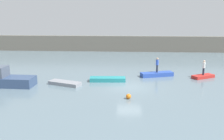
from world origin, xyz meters
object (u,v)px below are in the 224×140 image
at_px(person_white_shirt, 204,67).
at_px(rowboat_teal, 108,79).
at_px(mooring_buoy, 129,96).
at_px(rowboat_blue, 157,74).
at_px(rowboat_red, 203,76).
at_px(motorboat, 6,79).
at_px(rowboat_grey, 65,83).
at_px(person_blue_shirt, 157,64).

bearing_deg(person_white_shirt, rowboat_teal, -168.75).
bearing_deg(mooring_buoy, rowboat_blue, 68.16).
xyz_separation_m(rowboat_teal, rowboat_red, (10.91, 2.17, -0.05)).
height_order(rowboat_blue, mooring_buoy, rowboat_blue).
bearing_deg(mooring_buoy, rowboat_red, 42.54).
bearing_deg(motorboat, mooring_buoy, -14.57).
relative_size(rowboat_grey, rowboat_blue, 0.89).
distance_m(rowboat_red, mooring_buoy, 11.69).
bearing_deg(person_white_shirt, rowboat_red, -90.00).
bearing_deg(rowboat_blue, person_white_shirt, -22.78).
height_order(person_white_shirt, mooring_buoy, person_white_shirt).
bearing_deg(rowboat_blue, rowboat_red, -22.78).
bearing_deg(person_white_shirt, mooring_buoy, -137.46).
bearing_deg(rowboat_blue, rowboat_teal, -172.88).
distance_m(rowboat_grey, rowboat_teal, 4.69).
distance_m(person_blue_shirt, mooring_buoy, 9.09).
bearing_deg(person_blue_shirt, motorboat, -162.37).
height_order(motorboat, rowboat_blue, motorboat).
distance_m(motorboat, person_blue_shirt, 16.79).
bearing_deg(person_blue_shirt, person_white_shirt, -4.97).
xyz_separation_m(motorboat, rowboat_grey, (5.98, 0.71, -0.52)).
distance_m(motorboat, rowboat_blue, 16.78).
distance_m(motorboat, rowboat_grey, 6.04).
relative_size(rowboat_blue, person_blue_shirt, 2.20).
bearing_deg(mooring_buoy, motorboat, 165.43).
xyz_separation_m(person_white_shirt, person_blue_shirt, (-5.26, 0.46, 0.14)).
height_order(motorboat, rowboat_red, motorboat).
height_order(rowboat_grey, mooring_buoy, mooring_buoy).
bearing_deg(rowboat_grey, rowboat_teal, 42.38).
height_order(person_white_shirt, person_blue_shirt, person_blue_shirt).
relative_size(rowboat_grey, person_white_shirt, 1.99).
relative_size(rowboat_teal, person_blue_shirt, 2.21).
bearing_deg(rowboat_teal, mooring_buoy, -71.47).
bearing_deg(rowboat_red, rowboat_teal, 161.70).
height_order(motorboat, person_white_shirt, person_white_shirt).
bearing_deg(motorboat, rowboat_teal, 13.35).
height_order(rowboat_grey, person_blue_shirt, person_blue_shirt).
bearing_deg(rowboat_teal, rowboat_blue, 21.59).
xyz_separation_m(motorboat, rowboat_blue, (15.98, 5.08, -0.46)).
bearing_deg(person_blue_shirt, rowboat_teal, -155.07).
bearing_deg(rowboat_grey, rowboat_blue, 44.20).
relative_size(motorboat, rowboat_blue, 1.42).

